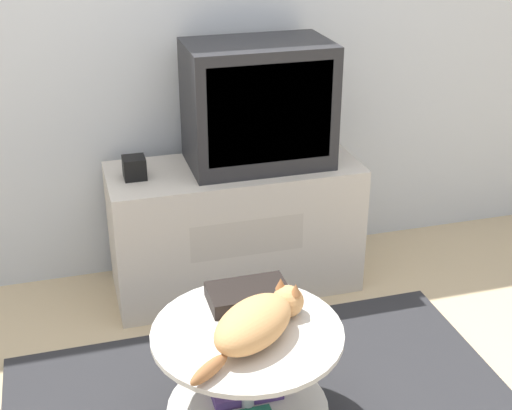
{
  "coord_description": "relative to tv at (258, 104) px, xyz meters",
  "views": [
    {
      "loc": [
        -0.58,
        -1.77,
        1.77
      ],
      "look_at": [
        0.07,
        0.5,
        0.64
      ],
      "focal_mm": 50.0,
      "sensor_mm": 36.0,
      "label": 1
    }
  ],
  "objects": [
    {
      "name": "tv",
      "position": [
        0.0,
        0.0,
        0.0
      ],
      "size": [
        0.6,
        0.37,
        0.53
      ],
      "color": "#232326",
      "rests_on": "tv_stand"
    },
    {
      "name": "coffee_table",
      "position": [
        -0.32,
        -0.98,
        -0.59
      ],
      "size": [
        0.62,
        0.62,
        0.41
      ],
      "color": "#B2B2B7",
      "rests_on": "rug"
    },
    {
      "name": "speaker",
      "position": [
        -0.54,
        -0.03,
        -0.22
      ],
      "size": [
        0.09,
        0.09,
        0.09
      ],
      "color": "black",
      "rests_on": "tv_stand"
    },
    {
      "name": "tv_stand",
      "position": [
        -0.12,
        -0.02,
        -0.56
      ],
      "size": [
        1.09,
        0.44,
        0.59
      ],
      "color": "beige",
      "rests_on": "ground_plane"
    },
    {
      "name": "dvd_box",
      "position": [
        -0.27,
        -0.82,
        -0.4
      ],
      "size": [
        0.27,
        0.17,
        0.05
      ],
      "color": "black",
      "rests_on": "coffee_table"
    },
    {
      "name": "cat",
      "position": [
        -0.3,
        -1.03,
        -0.36
      ],
      "size": [
        0.45,
        0.36,
        0.14
      ],
      "rotation": [
        0.0,
        0.0,
        0.66
      ],
      "color": "tan",
      "rests_on": "coffee_table"
    }
  ]
}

